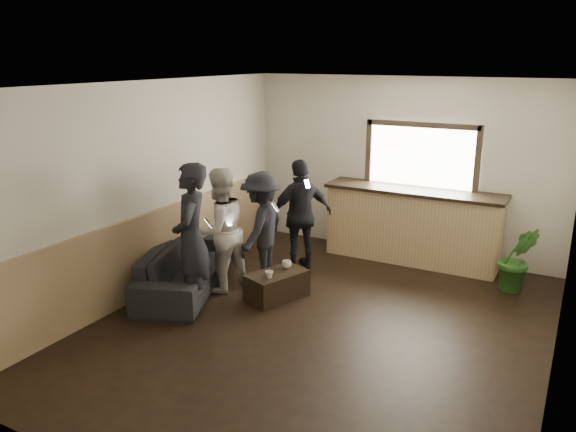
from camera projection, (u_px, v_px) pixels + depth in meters
The scene contains 12 objects.
ground at pixel (320, 326), 6.68m from camera, with size 5.00×6.00×0.01m, color black.
room_shell at pixel (265, 199), 6.61m from camera, with size 5.01×6.01×2.80m.
bar_counter at pixel (413, 221), 8.64m from camera, with size 2.70×0.68×2.13m.
sofa at pixel (185, 267), 7.67m from camera, with size 2.14×0.84×0.62m, color black.
coffee_table at pixel (277, 285), 7.40m from camera, with size 0.44×0.80×0.35m, color black.
cup_a at pixel (287, 264), 7.51m from camera, with size 0.13×0.13×0.10m, color silver.
cup_b at pixel (269, 275), 7.16m from camera, with size 0.10×0.10×0.10m, color silver.
potted_plant at pixel (518, 259), 7.55m from camera, with size 0.51×0.41×0.93m, color #2D6623.
person_a at pixel (191, 239), 6.86m from camera, with size 0.71×0.82×1.88m.
person_b at pixel (220, 230), 7.49m from camera, with size 0.90×1.00×1.69m.
person_c at pixel (261, 228), 7.81m from camera, with size 0.68×1.07×1.58m.
person_d at pixel (301, 215), 8.26m from camera, with size 0.93×1.01×1.66m.
Camera 1 is at (2.54, -5.51, 3.10)m, focal length 35.00 mm.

